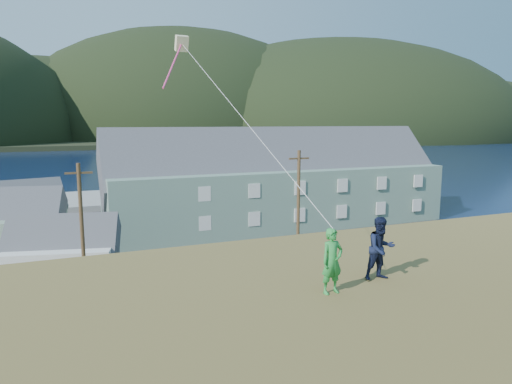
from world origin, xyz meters
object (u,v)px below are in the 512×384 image
Objects in this scene: shed_white at (63,253)px; shed_palegreen_near at (4,225)px; wharf at (55,203)px; lodge at (278,180)px; kite_flyer_green at (332,261)px; shed_palegreen_far at (18,206)px; kite_flyer_navy at (381,248)px.

shed_palegreen_near is at bearing 129.21° from shed_white.
lodge reaches higher than wharf.
lodge is 3.52× the size of shed_palegreen_near.
shed_palegreen_far is at bearing 98.54° from kite_flyer_green.
kite_flyer_navy is (13.68, -34.08, 5.42)m from shed_palegreen_near.
wharf is 32.72m from lodge.
shed_palegreen_far is 5.94× the size of kite_flyer_navy.
wharf is 15.36× the size of kite_flyer_green.
shed_white is 4.82× the size of kite_flyer_navy.
shed_palegreen_near is at bearing 103.01° from kite_flyer_green.
shed_palegreen_near is 1.02× the size of shed_palegreen_far.
kite_flyer_navy is (13.64, -45.22, 5.65)m from shed_palegreen_far.
kite_flyer_navy is (8.79, -24.13, 5.75)m from shed_white.
kite_flyer_green reaches higher than wharf.
shed_white is (-22.19, -11.83, -2.76)m from lodge.
kite_flyer_navy is at bearing -88.14° from shed_palegreen_far.
wharf is 33.87m from shed_white.
wharf is at bearing 92.38° from kite_flyer_green.
kite_flyer_navy is (10.40, -57.91, 7.63)m from wharf.
kite_flyer_navy reaches higher than shed_palegreen_far.
lodge reaches higher than kite_flyer_green.
shed_white is 26.14m from kite_flyer_green.
shed_white reaches higher than wharf.
shed_palegreen_far is (-27.05, 9.26, -2.65)m from lodge.
kite_flyer_green is (8.60, -58.31, 7.60)m from wharf.
kite_flyer_green is at bearing -61.11° from shed_white.
shed_palegreen_far reaches higher than wharf.
shed_palegreen_near is 6.09× the size of kite_flyer_navy.
lodge reaches higher than shed_white.
wharf is 14.74× the size of kite_flyer_navy.
shed_white is 0.81× the size of shed_palegreen_far.
shed_palegreen_near is (-27.09, -1.88, -2.42)m from lodge.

